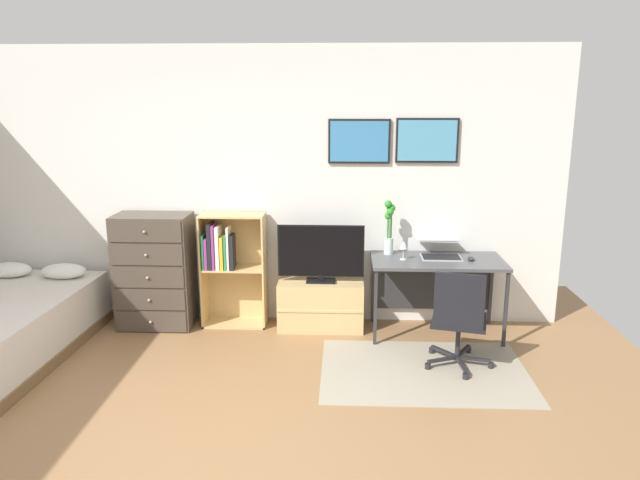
{
  "coord_description": "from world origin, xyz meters",
  "views": [
    {
      "loc": [
        0.94,
        -3.32,
        2.21
      ],
      "look_at": [
        0.73,
        1.5,
        1.05
      ],
      "focal_mm": 33.26,
      "sensor_mm": 36.0,
      "label": 1
    }
  ],
  "objects_px": {
    "dresser": "(155,271)",
    "bamboo_vase": "(389,226)",
    "tv_stand": "(321,304)",
    "wine_glass": "(404,246)",
    "office_chair": "(459,317)",
    "computer_mouse": "(471,259)",
    "desk": "(436,270)",
    "bookshelf": "(228,261)",
    "laptop": "(440,249)",
    "television": "(321,254)"
  },
  "relations": [
    {
      "from": "office_chair",
      "to": "dresser",
      "type": "bearing_deg",
      "value": 176.55
    },
    {
      "from": "laptop",
      "to": "wine_glass",
      "type": "distance_m",
      "value": 0.4
    },
    {
      "from": "television",
      "to": "bamboo_vase",
      "type": "distance_m",
      "value": 0.71
    },
    {
      "from": "television",
      "to": "wine_glass",
      "type": "height_order",
      "value": "television"
    },
    {
      "from": "desk",
      "to": "office_chair",
      "type": "height_order",
      "value": "office_chair"
    },
    {
      "from": "laptop",
      "to": "bamboo_vase",
      "type": "distance_m",
      "value": 0.53
    },
    {
      "from": "office_chair",
      "to": "computer_mouse",
      "type": "relative_size",
      "value": 8.27
    },
    {
      "from": "bamboo_vase",
      "to": "wine_glass",
      "type": "bearing_deg",
      "value": -58.2
    },
    {
      "from": "office_chair",
      "to": "computer_mouse",
      "type": "xyz_separation_m",
      "value": [
        0.23,
        0.74,
        0.3
      ]
    },
    {
      "from": "computer_mouse",
      "to": "bamboo_vase",
      "type": "relative_size",
      "value": 0.2
    },
    {
      "from": "dresser",
      "to": "office_chair",
      "type": "distance_m",
      "value": 2.92
    },
    {
      "from": "desk",
      "to": "computer_mouse",
      "type": "relative_size",
      "value": 11.81
    },
    {
      "from": "bookshelf",
      "to": "wine_glass",
      "type": "xyz_separation_m",
      "value": [
        1.69,
        -0.19,
        0.22
      ]
    },
    {
      "from": "dresser",
      "to": "wine_glass",
      "type": "height_order",
      "value": "dresser"
    },
    {
      "from": "dresser",
      "to": "bookshelf",
      "type": "xyz_separation_m",
      "value": [
        0.71,
        0.07,
        0.09
      ]
    },
    {
      "from": "bookshelf",
      "to": "bamboo_vase",
      "type": "bearing_deg",
      "value": 0.29
    },
    {
      "from": "bamboo_vase",
      "to": "wine_glass",
      "type": "distance_m",
      "value": 0.27
    },
    {
      "from": "television",
      "to": "office_chair",
      "type": "height_order",
      "value": "television"
    },
    {
      "from": "bamboo_vase",
      "to": "computer_mouse",
      "type": "bearing_deg",
      "value": -14.58
    },
    {
      "from": "tv_stand",
      "to": "office_chair",
      "type": "xyz_separation_m",
      "value": [
        1.17,
        -0.87,
        0.22
      ]
    },
    {
      "from": "laptop",
      "to": "computer_mouse",
      "type": "height_order",
      "value": "laptop"
    },
    {
      "from": "desk",
      "to": "laptop",
      "type": "distance_m",
      "value": 0.2
    },
    {
      "from": "dresser",
      "to": "bamboo_vase",
      "type": "distance_m",
      "value": 2.32
    },
    {
      "from": "bookshelf",
      "to": "wine_glass",
      "type": "relative_size",
      "value": 6.23
    },
    {
      "from": "dresser",
      "to": "laptop",
      "type": "bearing_deg",
      "value": 0.52
    },
    {
      "from": "bookshelf",
      "to": "office_chair",
      "type": "relative_size",
      "value": 1.3
    },
    {
      "from": "computer_mouse",
      "to": "dresser",
      "type": "bearing_deg",
      "value": 177.73
    },
    {
      "from": "bamboo_vase",
      "to": "desk",
      "type": "bearing_deg",
      "value": -11.99
    },
    {
      "from": "computer_mouse",
      "to": "bookshelf",
      "type": "bearing_deg",
      "value": 175.38
    },
    {
      "from": "computer_mouse",
      "to": "wine_glass",
      "type": "xyz_separation_m",
      "value": [
        -0.63,
        -0.0,
        0.12
      ]
    },
    {
      "from": "dresser",
      "to": "wine_glass",
      "type": "relative_size",
      "value": 6.23
    },
    {
      "from": "desk",
      "to": "tv_stand",
      "type": "bearing_deg",
      "value": 178.21
    },
    {
      "from": "television",
      "to": "bookshelf",
      "type": "bearing_deg",
      "value": 175.34
    },
    {
      "from": "bookshelf",
      "to": "computer_mouse",
      "type": "xyz_separation_m",
      "value": [
        2.32,
        -0.19,
        0.1
      ]
    },
    {
      "from": "dresser",
      "to": "bamboo_vase",
      "type": "xyz_separation_m",
      "value": [
        2.27,
        0.08,
        0.46
      ]
    },
    {
      "from": "office_chair",
      "to": "laptop",
      "type": "bearing_deg",
      "value": 105.77
    },
    {
      "from": "tv_stand",
      "to": "wine_glass",
      "type": "bearing_deg",
      "value": -10.08
    },
    {
      "from": "tv_stand",
      "to": "dresser",
      "type": "bearing_deg",
      "value": -179.47
    },
    {
      "from": "tv_stand",
      "to": "laptop",
      "type": "height_order",
      "value": "laptop"
    },
    {
      "from": "television",
      "to": "desk",
      "type": "xyz_separation_m",
      "value": [
        1.1,
        -0.01,
        -0.15
      ]
    },
    {
      "from": "bookshelf",
      "to": "wine_glass",
      "type": "height_order",
      "value": "bookshelf"
    },
    {
      "from": "tv_stand",
      "to": "wine_glass",
      "type": "height_order",
      "value": "wine_glass"
    },
    {
      "from": "office_chair",
      "to": "wine_glass",
      "type": "distance_m",
      "value": 0.93
    },
    {
      "from": "office_chair",
      "to": "bamboo_vase",
      "type": "bearing_deg",
      "value": 132.7
    },
    {
      "from": "laptop",
      "to": "bamboo_vase",
      "type": "bearing_deg",
      "value": 174.72
    },
    {
      "from": "computer_mouse",
      "to": "television",
      "type": "bearing_deg",
      "value": 175.4
    },
    {
      "from": "television",
      "to": "tv_stand",
      "type": "bearing_deg",
      "value": 90.0
    },
    {
      "from": "bookshelf",
      "to": "bamboo_vase",
      "type": "relative_size",
      "value": 2.13
    },
    {
      "from": "tv_stand",
      "to": "office_chair",
      "type": "distance_m",
      "value": 1.48
    },
    {
      "from": "office_chair",
      "to": "computer_mouse",
      "type": "height_order",
      "value": "office_chair"
    }
  ]
}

